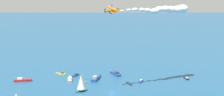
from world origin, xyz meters
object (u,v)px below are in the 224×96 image
Objects in this scene: marker_buoy at (86,82)px; sailboat_mid_cluster at (81,83)px; motorboat_far_port at (186,78)px; motorboat_outer_ring_d at (115,73)px; wingwalker_lead at (112,6)px; biplane_lead at (111,10)px; motorboat_trailing at (96,78)px; motorboat_outer_ring_a at (61,74)px; motorboat_near_centre at (141,81)px; motorboat_inshore at (24,80)px; motorboat_outer_ring_e at (70,79)px; motorboat_offshore at (75,75)px.

sailboat_mid_cluster is at bearing 139.95° from marker_buoy.
motorboat_far_port is 39.93m from motorboat_outer_ring_d.
wingwalker_lead reaches higher than motorboat_outer_ring_d.
sailboat_mid_cluster is 1.17× the size of biplane_lead.
wingwalker_lead is at bearing 82.68° from motorboat_far_port.
marker_buoy is at bearing 4.50° from biplane_lead.
motorboat_trailing reaches higher than motorboat_outer_ring_a.
marker_buoy is (16.78, 23.68, -0.02)m from motorboat_near_centre.
motorboat_outer_ring_d is at bearing -127.60° from motorboat_outer_ring_a.
motorboat_outer_ring_a is 0.80× the size of biplane_lead.
sailboat_mid_cluster reaches higher than motorboat_outer_ring_a.
motorboat_inshore is 24.53m from motorboat_outer_ring_e.
motorboat_near_centre is at bearing -139.56° from motorboat_trailing.
biplane_lead reaches higher than motorboat_outer_ring_a.
biplane_lead is at bearing 82.13° from motorboat_far_port.
motorboat_outer_ring_a is 14.34m from motorboat_outer_ring_e.
motorboat_trailing is 43.83m from biplane_lead.
motorboat_near_centre is 45.80m from wingwalker_lead.
motorboat_trailing is at bearing -53.67° from sailboat_mid_cluster.
wingwalker_lead is (-29.64, -5.94, 39.60)m from motorboat_outer_ring_e.
motorboat_inshore is at bearing 31.67° from wingwalker_lead.
marker_buoy reaches higher than motorboat_far_port.
motorboat_outer_ring_a is 3.34× the size of wingwalker_lead.
motorboat_inshore is 38.73m from motorboat_trailing.
motorboat_outer_ring_e is at bearing 26.97° from marker_buoy.
biplane_lead is at bearing 179.98° from motorboat_offshore.
motorboat_outer_ring_d is 27.32m from motorboat_outer_ring_e.
biplane_lead is (-22.19, 6.31, 37.27)m from motorboat_trailing.
motorboat_trailing reaches higher than motorboat_near_centre.
motorboat_inshore reaches higher than motorboat_near_centre.
motorboat_trailing is at bearing 40.44° from motorboat_near_centre.
biplane_lead is (-42.55, -26.63, 37.42)m from motorboat_inshore.
sailboat_mid_cluster reaches higher than motorboat_outer_ring_e.
motorboat_inshore is at bearing 68.65° from motorboat_outer_ring_d.
motorboat_outer_ring_d is at bearing -81.01° from marker_buoy.
marker_buoy is (-14.41, 1.62, -0.10)m from motorboat_offshore.
motorboat_outer_ring_a is 57.67m from biplane_lead.
motorboat_trailing reaches higher than motorboat_offshore.
biplane_lead reaches higher than motorboat_outer_ring_d.
motorboat_inshore is 62.61m from biplane_lead.
motorboat_offshore is 51.32m from biplane_lead.
motorboat_near_centre is 2.88× the size of wingwalker_lead.
motorboat_trailing is (-12.69, -6.30, 0.37)m from motorboat_offshore.
motorboat_inshore is at bearing 48.58° from marker_buoy.
motorboat_trailing reaches higher than motorboat_outer_ring_e.
motorboat_outer_ring_d is (-19.43, -25.24, 0.30)m from motorboat_outer_ring_a.
wingwalker_lead is (-10.15, -10.55, 36.25)m from sailboat_mid_cluster.
sailboat_mid_cluster is 14.53m from marker_buoy.
motorboat_outer_ring_e is (5.19, 26.83, -0.10)m from motorboat_outer_ring_d.
motorboat_trailing is at bearing 54.60° from motorboat_far_port.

